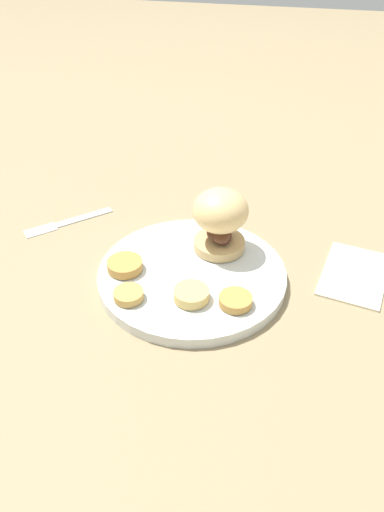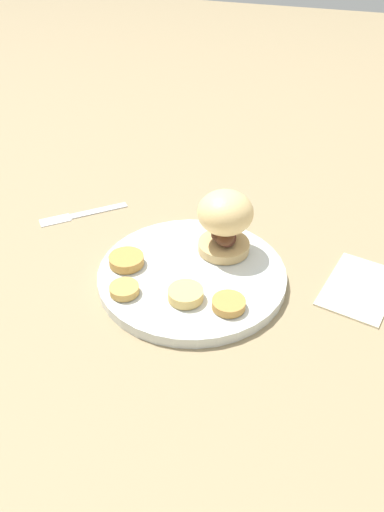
{
  "view_description": "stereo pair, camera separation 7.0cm",
  "coord_description": "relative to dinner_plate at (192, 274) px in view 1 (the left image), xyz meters",
  "views": [
    {
      "loc": [
        0.54,
        0.13,
        0.46
      ],
      "look_at": [
        0.0,
        0.0,
        0.04
      ],
      "focal_mm": 35.0,
      "sensor_mm": 36.0,
      "label": 1
    },
    {
      "loc": [
        0.52,
        0.19,
        0.46
      ],
      "look_at": [
        0.0,
        0.0,
        0.04
      ],
      "focal_mm": 35.0,
      "sensor_mm": 36.0,
      "label": 2
    }
  ],
  "objects": [
    {
      "name": "sandwich",
      "position": [
        -0.06,
        0.03,
        0.06
      ],
      "size": [
        0.08,
        0.08,
        0.1
      ],
      "color": "tan",
      "rests_on": "dinner_plate"
    },
    {
      "name": "dinner_plate",
      "position": [
        0.0,
        0.0,
        0.0
      ],
      "size": [
        0.27,
        0.27,
        0.02
      ],
      "color": "silver",
      "rests_on": "ground_plane"
    },
    {
      "name": "napkin",
      "position": [
        -0.06,
        0.23,
        -0.01
      ],
      "size": [
        0.15,
        0.11,
        0.01
      ],
      "primitive_type": "cube",
      "rotation": [
        0.0,
        0.0,
        2.95
      ],
      "color": "beige",
      "rests_on": "ground_plane"
    },
    {
      "name": "fork",
      "position": [
        -0.1,
        -0.24,
        -0.01
      ],
      "size": [
        0.12,
        0.12,
        0.0
      ],
      "color": "silver",
      "rests_on": "ground_plane"
    },
    {
      "name": "ground_plane",
      "position": [
        0.0,
        0.0,
        -0.01
      ],
      "size": [
        4.0,
        4.0,
        0.0
      ],
      "primitive_type": "plane",
      "color": "#937F5B"
    },
    {
      "name": "potato_round_2",
      "position": [
        0.06,
        0.07,
        0.01
      ],
      "size": [
        0.04,
        0.04,
        0.01
      ],
      "primitive_type": "cylinder",
      "color": "#BC8942",
      "rests_on": "dinner_plate"
    },
    {
      "name": "potato_round_0",
      "position": [
        0.06,
        0.01,
        0.02
      ],
      "size": [
        0.05,
        0.05,
        0.01
      ],
      "primitive_type": "cylinder",
      "color": "#DBB766",
      "rests_on": "dinner_plate"
    },
    {
      "name": "potato_round_3",
      "position": [
        0.08,
        -0.07,
        0.01
      ],
      "size": [
        0.04,
        0.04,
        0.01
      ],
      "primitive_type": "cylinder",
      "color": "tan",
      "rests_on": "dinner_plate"
    },
    {
      "name": "potato_round_1",
      "position": [
        0.02,
        -0.09,
        0.01
      ],
      "size": [
        0.05,
        0.05,
        0.01
      ],
      "primitive_type": "cylinder",
      "color": "#BC8942",
      "rests_on": "dinner_plate"
    }
  ]
}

